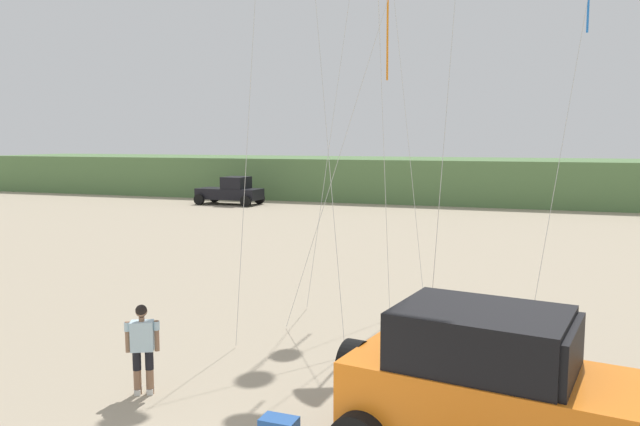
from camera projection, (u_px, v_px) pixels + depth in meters
name	position (u px, v px, depth m)	size (l,w,h in m)	color
dune_ridge	(522.00, 181.00, 45.59)	(90.00, 9.33, 3.14)	#567A47
jeep	(500.00, 386.00, 8.64)	(5.00, 3.10, 2.26)	orange
person_watching	(143.00, 344.00, 11.24)	(0.57, 0.43, 1.67)	#8C664C
distant_pickup	(231.00, 191.00, 44.20)	(4.68, 2.55, 1.98)	black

